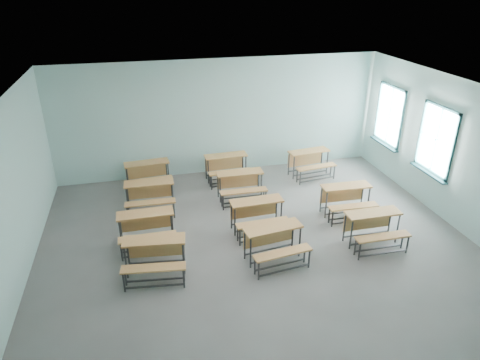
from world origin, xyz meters
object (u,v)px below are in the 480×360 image
(desk_unit_r1c1, at_px, (258,212))
(desk_unit_r3c2, at_px, (310,160))
(desk_unit_r0c2, at_px, (374,225))
(desk_unit_r3c0, at_px, (148,172))
(desk_unit_r1c2, at_px, (347,196))
(desk_unit_r1c0, at_px, (146,225))
(desk_unit_r2c1, at_px, (241,182))
(desk_unit_r0c1, at_px, (275,240))
(desk_unit_r3c1, at_px, (227,164))
(desk_unit_r2c0, at_px, (150,193))
(desk_unit_r0c0, at_px, (154,253))

(desk_unit_r1c1, relative_size, desk_unit_r3c2, 0.95)
(desk_unit_r0c2, xyz_separation_m, desk_unit_r3c0, (-4.44, 3.77, 0.00))
(desk_unit_r0c2, bearing_deg, desk_unit_r1c2, 89.56)
(desk_unit_r1c0, bearing_deg, desk_unit_r2c1, 32.01)
(desk_unit_r0c1, relative_size, desk_unit_r1c0, 1.07)
(desk_unit_r2c1, relative_size, desk_unit_r3c1, 0.99)
(desk_unit_r0c1, relative_size, desk_unit_r2c1, 1.06)
(desk_unit_r1c0, bearing_deg, desk_unit_r2c0, 83.97)
(desk_unit_r1c0, relative_size, desk_unit_r2c0, 0.98)
(desk_unit_r1c0, xyz_separation_m, desk_unit_r3c2, (4.61, 2.45, 0.00))
(desk_unit_r3c2, bearing_deg, desk_unit_r2c0, -174.29)
(desk_unit_r3c0, bearing_deg, desk_unit_r2c0, -95.41)
(desk_unit_r1c1, height_order, desk_unit_r3c0, same)
(desk_unit_r0c0, distance_m, desk_unit_r2c0, 2.49)
(desk_unit_r2c1, bearing_deg, desk_unit_r0c0, -130.70)
(desk_unit_r1c1, bearing_deg, desk_unit_r1c2, 3.32)
(desk_unit_r1c1, xyz_separation_m, desk_unit_r3c1, (-0.11, 2.71, 0.00))
(desk_unit_r2c1, relative_size, desk_unit_r3c2, 0.94)
(desk_unit_r0c1, xyz_separation_m, desk_unit_r1c0, (-2.41, 1.15, 0.00))
(desk_unit_r0c2, bearing_deg, desk_unit_r0c0, 179.76)
(desk_unit_r0c1, height_order, desk_unit_r3c2, same)
(desk_unit_r3c2, bearing_deg, desk_unit_r0c0, -149.12)
(desk_unit_r2c0, distance_m, desk_unit_r3c1, 2.46)
(desk_unit_r1c1, xyz_separation_m, desk_unit_r2c0, (-2.25, 1.47, 0.00))
(desk_unit_r0c0, height_order, desk_unit_r3c2, same)
(desk_unit_r0c2, bearing_deg, desk_unit_r0c1, -178.09)
(desk_unit_r0c2, height_order, desk_unit_r1c2, same)
(desk_unit_r2c0, relative_size, desk_unit_r3c1, 1.00)
(desk_unit_r0c0, xyz_separation_m, desk_unit_r2c0, (0.04, 2.49, 0.00))
(desk_unit_r0c1, distance_m, desk_unit_r2c0, 3.45)
(desk_unit_r3c0, bearing_deg, desk_unit_r0c1, -64.30)
(desk_unit_r0c0, distance_m, desk_unit_r3c0, 3.72)
(desk_unit_r1c2, distance_m, desk_unit_r3c1, 3.42)
(desk_unit_r0c1, bearing_deg, desk_unit_r3c0, 113.33)
(desk_unit_r1c2, relative_size, desk_unit_r3c0, 0.97)
(desk_unit_r0c0, distance_m, desk_unit_r0c2, 4.48)
(desk_unit_r1c1, distance_m, desk_unit_r2c0, 2.68)
(desk_unit_r0c0, bearing_deg, desk_unit_r0c2, 6.62)
(desk_unit_r0c0, bearing_deg, desk_unit_r3c0, 96.58)
(desk_unit_r2c1, bearing_deg, desk_unit_r3c0, 153.27)
(desk_unit_r0c2, xyz_separation_m, desk_unit_r1c0, (-4.59, 1.09, 0.00))
(desk_unit_r2c1, distance_m, desk_unit_r3c2, 2.42)
(desk_unit_r1c0, height_order, desk_unit_r2c0, same)
(desk_unit_r2c0, bearing_deg, desk_unit_r3c2, 14.53)
(desk_unit_r0c0, relative_size, desk_unit_r2c0, 1.05)
(desk_unit_r0c1, bearing_deg, desk_unit_r1c0, 147.34)
(desk_unit_r1c2, relative_size, desk_unit_r3c1, 1.00)
(desk_unit_r0c1, xyz_separation_m, desk_unit_r3c2, (2.19, 3.60, 0.00))
(desk_unit_r2c1, bearing_deg, desk_unit_r1c2, -29.70)
(desk_unit_r0c2, bearing_deg, desk_unit_r1c1, 154.47)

